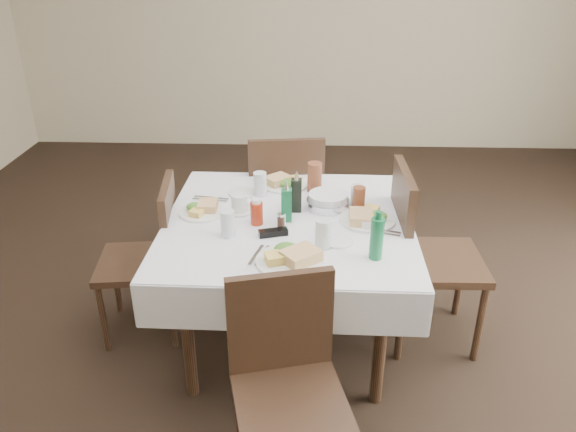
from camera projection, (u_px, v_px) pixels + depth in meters
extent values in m
plane|color=black|center=(295.00, 356.00, 3.09)|extent=(7.00, 7.00, 0.00)
cube|color=#C1B495|center=(306.00, 12.00, 5.60)|extent=(6.00, 0.04, 2.80)
cylinder|color=black|center=(188.00, 335.00, 2.68)|extent=(0.06, 0.06, 0.72)
cylinder|color=black|center=(219.00, 242.00, 3.50)|extent=(0.06, 0.06, 0.72)
cylinder|color=black|center=(380.00, 342.00, 2.64)|extent=(0.06, 0.06, 0.72)
cylinder|color=black|center=(366.00, 246.00, 3.46)|extent=(0.06, 0.06, 0.72)
cube|color=black|center=(288.00, 224.00, 2.90)|extent=(1.16, 1.16, 0.03)
cube|color=white|center=(288.00, 221.00, 2.89)|extent=(1.28, 1.28, 0.01)
cube|color=white|center=(293.00, 191.00, 3.50)|extent=(1.26, 0.03, 0.22)
cube|color=white|center=(281.00, 311.00, 2.38)|extent=(1.26, 0.03, 0.22)
cube|color=white|center=(409.00, 242.00, 2.91)|extent=(0.03, 1.26, 0.22)
cube|color=white|center=(170.00, 236.00, 2.97)|extent=(0.03, 1.26, 0.22)
cube|color=black|center=(284.00, 202.00, 3.76)|extent=(0.52, 0.52, 0.04)
cube|color=black|center=(287.00, 179.00, 3.46)|extent=(0.47, 0.10, 0.51)
cylinder|color=black|center=(309.00, 219.00, 4.06)|extent=(0.04, 0.04, 0.48)
cylinder|color=black|center=(317.00, 246.00, 3.70)|extent=(0.04, 0.04, 0.48)
cylinder|color=black|center=(254.00, 221.00, 4.03)|extent=(0.04, 0.04, 0.48)
cylinder|color=black|center=(256.00, 249.00, 3.67)|extent=(0.04, 0.04, 0.48)
cube|color=black|center=(290.00, 402.00, 2.19)|extent=(0.52, 0.52, 0.04)
cube|color=black|center=(280.00, 323.00, 2.25)|extent=(0.43, 0.14, 0.47)
cylinder|color=black|center=(239.00, 416.00, 2.41)|extent=(0.04, 0.04, 0.44)
cylinder|color=black|center=(323.00, 403.00, 2.48)|extent=(0.04, 0.04, 0.44)
cube|color=black|center=(437.00, 262.00, 3.04)|extent=(0.49, 0.49, 0.04)
cube|color=black|center=(401.00, 218.00, 2.92)|extent=(0.05, 0.48, 0.52)
cylinder|color=black|center=(480.00, 322.00, 2.95)|extent=(0.04, 0.04, 0.49)
cylinder|color=black|center=(401.00, 321.00, 2.96)|extent=(0.04, 0.04, 0.49)
cylinder|color=black|center=(460.00, 279.00, 3.33)|extent=(0.04, 0.04, 0.49)
cylinder|color=black|center=(390.00, 279.00, 3.33)|extent=(0.04, 0.04, 0.49)
cube|color=black|center=(138.00, 263.00, 3.12)|extent=(0.48, 0.48, 0.04)
cube|color=black|center=(170.00, 224.00, 3.03)|extent=(0.09, 0.43, 0.47)
cylinder|color=black|center=(116.00, 280.00, 3.37)|extent=(0.04, 0.04, 0.44)
cylinder|color=black|center=(178.00, 277.00, 3.40)|extent=(0.04, 0.04, 0.44)
cylinder|color=black|center=(103.00, 317.00, 3.04)|extent=(0.04, 0.04, 0.44)
cylinder|color=black|center=(172.00, 314.00, 3.07)|extent=(0.04, 0.04, 0.44)
cylinder|color=white|center=(285.00, 185.00, 3.28)|extent=(0.26, 0.26, 0.01)
cube|color=tan|center=(278.00, 180.00, 3.27)|extent=(0.17, 0.17, 0.04)
cube|color=gold|center=(293.00, 180.00, 3.28)|extent=(0.11, 0.10, 0.03)
ellipsoid|color=#256414|center=(288.00, 183.00, 3.23)|extent=(0.10, 0.09, 0.04)
cylinder|color=white|center=(290.00, 261.00, 2.50)|extent=(0.31, 0.31, 0.02)
cube|color=tan|center=(301.00, 256.00, 2.48)|extent=(0.20, 0.20, 0.05)
cube|color=gold|center=(277.00, 258.00, 2.47)|extent=(0.12, 0.11, 0.04)
ellipsoid|color=#256414|center=(286.00, 249.00, 2.53)|extent=(0.11, 0.10, 0.05)
cylinder|color=white|center=(367.00, 220.00, 2.87)|extent=(0.29, 0.29, 0.01)
cube|color=tan|center=(361.00, 217.00, 2.83)|extent=(0.12, 0.15, 0.05)
cube|color=gold|center=(371.00, 211.00, 2.90)|extent=(0.10, 0.12, 0.04)
ellipsoid|color=#256414|center=(377.00, 216.00, 2.84)|extent=(0.11, 0.10, 0.05)
cylinder|color=white|center=(202.00, 212.00, 2.95)|extent=(0.24, 0.24, 0.01)
cube|color=tan|center=(208.00, 206.00, 2.96)|extent=(0.10, 0.13, 0.04)
cube|color=gold|center=(197.00, 212.00, 2.90)|extent=(0.08, 0.10, 0.03)
ellipsoid|color=#256414|center=(195.00, 207.00, 2.95)|extent=(0.09, 0.08, 0.04)
cylinder|color=white|center=(241.00, 193.00, 3.18)|extent=(0.15, 0.15, 0.01)
cylinder|color=white|center=(338.00, 241.00, 2.67)|extent=(0.15, 0.15, 0.01)
cylinder|color=silver|center=(260.00, 184.00, 3.13)|extent=(0.07, 0.07, 0.14)
cylinder|color=silver|center=(323.00, 234.00, 2.60)|extent=(0.08, 0.08, 0.14)
cylinder|color=silver|center=(357.00, 195.00, 3.02)|extent=(0.06, 0.06, 0.12)
cylinder|color=silver|center=(228.00, 223.00, 2.71)|extent=(0.07, 0.07, 0.13)
cylinder|color=brown|center=(315.00, 177.00, 3.17)|extent=(0.08, 0.08, 0.17)
cylinder|color=brown|center=(359.00, 199.00, 2.95)|extent=(0.07, 0.07, 0.14)
cylinder|color=silver|center=(328.00, 203.00, 3.01)|extent=(0.23, 0.23, 0.04)
cylinder|color=white|center=(328.00, 198.00, 3.00)|extent=(0.21, 0.21, 0.05)
cube|color=black|center=(296.00, 195.00, 2.94)|extent=(0.05, 0.05, 0.18)
cone|color=silver|center=(297.00, 175.00, 2.89)|extent=(0.03, 0.03, 0.05)
cube|color=#176D3F|center=(287.00, 205.00, 2.84)|extent=(0.05, 0.05, 0.17)
cone|color=silver|center=(287.00, 185.00, 2.79)|extent=(0.03, 0.03, 0.05)
cylinder|color=#B02A11|center=(257.00, 213.00, 2.82)|extent=(0.06, 0.06, 0.12)
cylinder|color=white|center=(256.00, 201.00, 2.79)|extent=(0.05, 0.05, 0.02)
cylinder|color=white|center=(283.00, 220.00, 2.81)|extent=(0.03, 0.03, 0.06)
cylinder|color=silver|center=(283.00, 214.00, 2.80)|extent=(0.03, 0.03, 0.01)
cylinder|color=#422D23|center=(281.00, 222.00, 2.78)|extent=(0.04, 0.04, 0.07)
cylinder|color=silver|center=(281.00, 215.00, 2.76)|extent=(0.04, 0.04, 0.01)
cylinder|color=white|center=(240.00, 211.00, 2.96)|extent=(0.14, 0.14, 0.01)
cylinder|color=white|center=(239.00, 203.00, 2.94)|extent=(0.08, 0.08, 0.09)
cylinder|color=black|center=(239.00, 197.00, 2.93)|extent=(0.07, 0.07, 0.01)
torus|color=white|center=(249.00, 201.00, 2.96)|extent=(0.06, 0.04, 0.06)
cube|color=black|center=(273.00, 233.00, 2.73)|extent=(0.15, 0.08, 0.03)
cylinder|color=#176D3F|center=(377.00, 239.00, 2.50)|extent=(0.06, 0.06, 0.20)
cylinder|color=#176D3F|center=(379.00, 215.00, 2.45)|extent=(0.03, 0.03, 0.04)
cube|color=white|center=(362.00, 224.00, 2.79)|extent=(0.11, 0.08, 0.05)
cube|color=pink|center=(362.00, 222.00, 2.79)|extent=(0.08, 0.06, 0.02)
cube|color=silver|center=(311.00, 186.00, 3.26)|extent=(0.03, 0.20, 0.01)
cube|color=silver|center=(316.00, 186.00, 3.26)|extent=(0.03, 0.20, 0.01)
cube|color=silver|center=(262.00, 256.00, 2.55)|extent=(0.06, 0.19, 0.01)
cube|color=silver|center=(256.00, 255.00, 2.56)|extent=(0.06, 0.19, 0.01)
cube|color=silver|center=(379.00, 233.00, 2.74)|extent=(0.20, 0.08, 0.01)
cube|color=silver|center=(380.00, 230.00, 2.77)|extent=(0.20, 0.08, 0.01)
cube|color=silver|center=(211.00, 198.00, 3.11)|extent=(0.20, 0.05, 0.01)
cube|color=silver|center=(210.00, 200.00, 3.09)|extent=(0.20, 0.05, 0.01)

